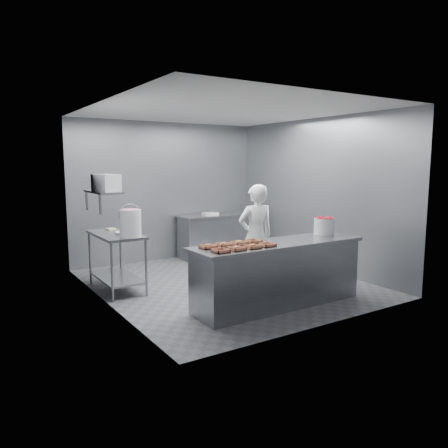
{
  "coord_description": "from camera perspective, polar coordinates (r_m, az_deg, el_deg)",
  "views": [
    {
      "loc": [
        -3.82,
        -5.94,
        1.98
      ],
      "look_at": [
        -0.17,
        -0.2,
        1.03
      ],
      "focal_mm": 35.0,
      "sensor_mm": 36.0,
      "label": 1
    }
  ],
  "objects": [
    {
      "name": "tray_2",
      "position": [
        5.6,
        3.7,
        -2.94
      ],
      "size": [
        0.19,
        0.18,
        0.06
      ],
      "color": "tan",
      "rests_on": "service_counter"
    },
    {
      "name": "floor",
      "position": [
        7.34,
        0.25,
        -7.71
      ],
      "size": [
        4.5,
        4.5,
        0.0
      ],
      "primitive_type": "plane",
      "color": "#4C4C51",
      "rests_on": "ground"
    },
    {
      "name": "strawberry_tub",
      "position": [
        6.84,
        12.96,
        -0.17
      ],
      "size": [
        0.31,
        0.31,
        0.26
      ],
      "color": "silver",
      "rests_on": "service_counter"
    },
    {
      "name": "back_counter",
      "position": [
        9.28,
        -1.43,
        -1.52
      ],
      "size": [
        1.5,
        0.6,
        0.9
      ],
      "color": "slate",
      "rests_on": "ground"
    },
    {
      "name": "glaze_bucket",
      "position": [
        6.57,
        -12.15,
        0.18
      ],
      "size": [
        0.34,
        0.32,
        0.49
      ],
      "color": "silver",
      "rests_on": "prep_table"
    },
    {
      "name": "wall_right",
      "position": [
        8.34,
        11.92,
        3.79
      ],
      "size": [
        0.04,
        4.5,
        2.8
      ],
      "primitive_type": "cube",
      "color": "slate",
      "rests_on": "ground"
    },
    {
      "name": "worker",
      "position": [
        6.99,
        4.17,
        -1.58
      ],
      "size": [
        0.66,
        0.48,
        1.65
      ],
      "primitive_type": "imported",
      "rotation": [
        0.0,
        0.0,
        2.99
      ],
      "color": "white",
      "rests_on": "ground"
    },
    {
      "name": "wall_shelf",
      "position": [
        6.85,
        -15.49,
        4.07
      ],
      "size": [
        0.35,
        0.9,
        0.03
      ],
      "primitive_type": "cube",
      "color": "slate",
      "rests_on": "wall_left"
    },
    {
      "name": "appliance",
      "position": [
        6.69,
        -15.13,
        5.21
      ],
      "size": [
        0.39,
        0.42,
        0.25
      ],
      "primitive_type": "cube",
      "rotation": [
        0.0,
        0.0,
        0.35
      ],
      "color": "gray",
      "rests_on": "wall_shelf"
    },
    {
      "name": "wall_back",
      "position": [
        9.06,
        -7.5,
        4.21
      ],
      "size": [
        4.0,
        0.04,
        2.8
      ],
      "primitive_type": "cube",
      "color": "slate",
      "rests_on": "ground"
    },
    {
      "name": "service_counter",
      "position": [
        6.17,
        7.1,
        -6.45
      ],
      "size": [
        2.6,
        0.7,
        0.9
      ],
      "color": "slate",
      "rests_on": "ground"
    },
    {
      "name": "rag",
      "position": [
        7.41,
        -14.58,
        -0.61
      ],
      "size": [
        0.17,
        0.15,
        0.02
      ],
      "primitive_type": "cube",
      "rotation": [
        0.0,
        0.0,
        0.26
      ],
      "color": "#CCB28C",
      "rests_on": "prep_table"
    },
    {
      "name": "paper_stack",
      "position": [
        9.18,
        -1.83,
        1.34
      ],
      "size": [
        0.3,
        0.22,
        0.05
      ],
      "primitive_type": "cube",
      "rotation": [
        0.0,
        0.0,
        -0.01
      ],
      "color": "silver",
      "rests_on": "back_counter"
    },
    {
      "name": "tray_1",
      "position": [
        5.47,
        1.67,
        -3.2
      ],
      "size": [
        0.19,
        0.18,
        0.06
      ],
      "color": "tan",
      "rests_on": "service_counter"
    },
    {
      "name": "tray_3",
      "position": [
        5.75,
        5.66,
        -2.71
      ],
      "size": [
        0.19,
        0.18,
        0.04
      ],
      "color": "tan",
      "rests_on": "service_counter"
    },
    {
      "name": "prep_table",
      "position": [
        7.03,
        -13.88,
        -3.67
      ],
      "size": [
        0.6,
        1.2,
        0.9
      ],
      "color": "slate",
      "rests_on": "ground"
    },
    {
      "name": "ceiling",
      "position": [
        7.11,
        0.26,
        14.57
      ],
      "size": [
        4.5,
        4.5,
        0.0
      ],
      "primitive_type": "plane",
      "rotation": [
        3.14,
        0.0,
        0.0
      ],
      "color": "white",
      "rests_on": "wall_back"
    },
    {
      "name": "tray_5",
      "position": [
        5.72,
        -0.05,
        -2.7
      ],
      "size": [
        0.19,
        0.18,
        0.06
      ],
      "color": "tan",
      "rests_on": "service_counter"
    },
    {
      "name": "tray_0",
      "position": [
        5.34,
        -0.44,
        -3.5
      ],
      "size": [
        0.19,
        0.18,
        0.04
      ],
      "color": "tan",
      "rests_on": "service_counter"
    },
    {
      "name": "tray_7",
      "position": [
        5.99,
        3.85,
        -2.26
      ],
      "size": [
        0.19,
        0.18,
        0.04
      ],
      "color": "tan",
      "rests_on": "service_counter"
    },
    {
      "name": "wall_left",
      "position": [
        6.24,
        -15.39,
        2.33
      ],
      "size": [
        0.04,
        4.5,
        2.8
      ],
      "primitive_type": "cube",
      "color": "slate",
      "rests_on": "ground"
    },
    {
      "name": "tray_4",
      "position": [
        5.6,
        -2.13,
        -2.95
      ],
      "size": [
        0.19,
        0.18,
        0.06
      ],
      "color": "tan",
      "rests_on": "service_counter"
    },
    {
      "name": "tray_6",
      "position": [
        5.85,
        1.93,
        -2.47
      ],
      "size": [
        0.19,
        0.18,
        0.06
      ],
      "color": "tan",
      "rests_on": "service_counter"
    },
    {
      "name": "bucket_lid",
      "position": [
        6.95,
        -12.76,
        -1.08
      ],
      "size": [
        0.41,
        0.41,
        0.02
      ],
      "primitive_type": "cylinder",
      "rotation": [
        0.0,
        0.0,
        -0.38
      ],
      "color": "silver",
      "rests_on": "prep_table"
    }
  ]
}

